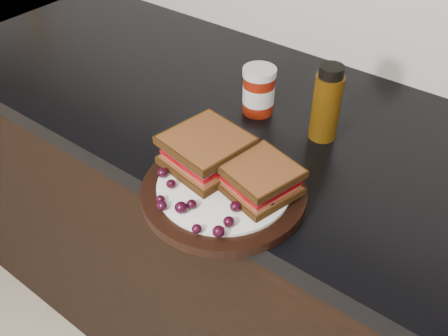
{
  "coord_description": "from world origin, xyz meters",
  "views": [
    {
      "loc": [
        0.5,
        0.96,
        1.48
      ],
      "look_at": [
        0.13,
        1.46,
        0.96
      ],
      "focal_mm": 40.0,
      "sensor_mm": 36.0,
      "label": 1
    }
  ],
  "objects_px": {
    "sandwich_left": "(206,151)",
    "plate": "(224,191)",
    "condiment_jar": "(259,91)",
    "oil_bottle": "(327,103)"
  },
  "relations": [
    {
      "from": "condiment_jar",
      "to": "oil_bottle",
      "type": "xyz_separation_m",
      "value": [
        0.15,
        0.0,
        0.03
      ]
    },
    {
      "from": "sandwich_left",
      "to": "plate",
      "type": "bearing_deg",
      "value": -13.77
    },
    {
      "from": "plate",
      "to": "sandwich_left",
      "type": "height_order",
      "value": "sandwich_left"
    },
    {
      "from": "plate",
      "to": "oil_bottle",
      "type": "distance_m",
      "value": 0.27
    },
    {
      "from": "plate",
      "to": "condiment_jar",
      "type": "relative_size",
      "value": 2.8
    },
    {
      "from": "sandwich_left",
      "to": "condiment_jar",
      "type": "bearing_deg",
      "value": 110.6
    },
    {
      "from": "plate",
      "to": "sandwich_left",
      "type": "bearing_deg",
      "value": 156.72
    },
    {
      "from": "plate",
      "to": "oil_bottle",
      "type": "relative_size",
      "value": 1.84
    },
    {
      "from": "plate",
      "to": "condiment_jar",
      "type": "xyz_separation_m",
      "value": [
        -0.1,
        0.25,
        0.04
      ]
    },
    {
      "from": "sandwich_left",
      "to": "oil_bottle",
      "type": "xyz_separation_m",
      "value": [
        0.11,
        0.23,
        0.02
      ]
    }
  ]
}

